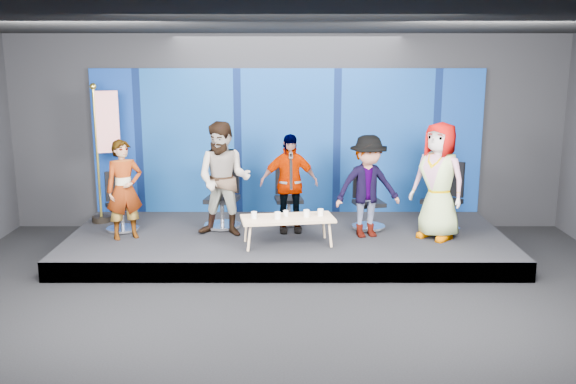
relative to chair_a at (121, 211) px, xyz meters
name	(u,v)px	position (x,y,z in m)	size (l,w,h in m)	color
ground	(287,311)	(2.74, -2.69, -0.62)	(10.00, 10.00, 0.00)	black
room_walls	(287,118)	(2.74, -2.69, 1.81)	(10.02, 8.02, 3.51)	black
riser	(287,242)	(2.74, -0.19, -0.47)	(7.00, 3.00, 0.30)	black
backdrop	(287,142)	(2.74, 1.26, 0.98)	(7.00, 0.08, 2.60)	navy
chair_a	(121,211)	(0.00, 0.00, 0.00)	(0.74, 0.74, 0.97)	silver
panelist_a	(124,190)	(0.19, -0.46, 0.47)	(0.57, 0.37, 1.57)	black
chair_b	(223,205)	(1.66, 0.20, 0.05)	(0.73, 0.73, 1.13)	silver
panelist_b	(224,179)	(1.73, -0.30, 0.60)	(0.89, 0.69, 1.83)	black
chair_c	(288,205)	(2.76, 0.42, 0.01)	(0.63, 0.63, 0.99)	silver
panelist_c	(289,183)	(2.77, -0.08, 0.49)	(0.94, 0.39, 1.61)	black
chair_d	(368,209)	(4.08, 0.13, 0.01)	(0.68, 0.68, 1.00)	silver
panelist_d	(368,186)	(4.01, -0.36, 0.50)	(1.05, 0.60, 1.63)	black
chair_e	(443,208)	(5.31, 0.01, 0.06)	(0.90, 0.90, 1.14)	silver
panelist_e	(439,181)	(5.10, -0.45, 0.60)	(0.90, 0.58, 1.84)	black
coffee_table	(288,219)	(2.74, -0.82, 0.08)	(1.48, 0.81, 0.43)	tan
mug_a	(254,215)	(2.24, -0.88, 0.16)	(0.09, 0.09, 0.10)	silver
mug_b	(278,216)	(2.59, -0.92, 0.17)	(0.09, 0.09, 0.11)	silver
mug_c	(286,213)	(2.72, -0.75, 0.16)	(0.08, 0.08, 0.09)	silver
mug_d	(307,213)	(3.03, -0.79, 0.17)	(0.09, 0.09, 0.11)	silver
mug_e	(321,212)	(3.25, -0.72, 0.17)	(0.09, 0.09, 0.11)	silver
flag_stand	(104,150)	(-0.37, 0.54, 0.94)	(0.54, 0.32, 2.38)	black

